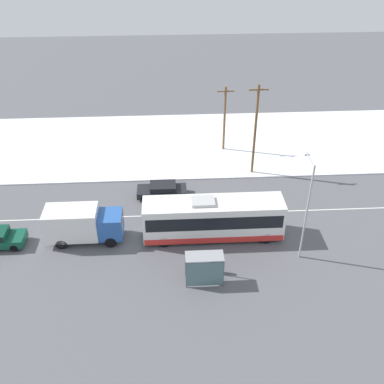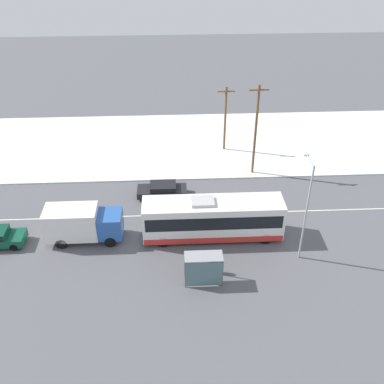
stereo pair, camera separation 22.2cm
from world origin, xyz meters
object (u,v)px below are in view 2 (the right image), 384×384
box_truck (82,223)px  utility_pole_roadside (256,130)px  bus_shelter (204,266)px  pedestrian_at_stop (213,261)px  streetlamp (306,200)px  sedan_car (162,189)px  city_bus (213,219)px  utility_pole_snowlot (225,118)px

box_truck → utility_pole_roadside: utility_pole_roadside is taller
box_truck → bus_shelter: 10.79m
pedestrian_at_stop → streetlamp: size_ratio=0.20×
sedan_car → pedestrian_at_stop: size_ratio=2.77×
bus_shelter → streetlamp: size_ratio=0.33×
city_bus → utility_pole_roadside: size_ratio=1.21×
pedestrian_at_stop → streetlamp: 8.09m
sedan_car → utility_pole_snowlot: 11.36m
city_bus → sedan_car: city_bus is taller
city_bus → pedestrian_at_stop: 4.26m
bus_shelter → utility_pole_snowlot: 20.53m
box_truck → sedan_car: box_truck is taller
bus_shelter → sedan_car: bearing=104.6°
box_truck → bus_shelter: box_truck is taller
box_truck → streetlamp: bearing=-8.8°
streetlamp → utility_pole_roadside: bearing=97.3°
box_truck → utility_pole_snowlot: bearing=48.4°
pedestrian_at_stop → utility_pole_roadside: (5.22, 13.87, 3.80)m
sedan_car → utility_pole_snowlot: (6.66, 8.68, 3.06)m
city_bus → box_truck: bearing=179.5°
box_truck → streetlamp: 17.38m
bus_shelter → utility_pole_roadside: size_ratio=0.29×
city_bus → streetlamp: streetlamp is taller
pedestrian_at_stop → streetlamp: streetlamp is taller
bus_shelter → box_truck: bearing=149.5°
box_truck → utility_pole_roadside: size_ratio=0.65×
sedan_car → utility_pole_snowlot: utility_pole_snowlot is taller
city_bus → utility_pole_roadside: (4.86, 9.69, 3.06)m
sedan_car → pedestrian_at_stop: 10.88m
streetlamp → utility_pole_snowlot: 17.69m
bus_shelter → streetlamp: 8.76m
box_truck → utility_pole_roadside: bearing=32.1°
utility_pole_roadside → utility_pole_snowlot: 5.61m
utility_pole_snowlot → sedan_car: bearing=-127.5°
utility_pole_roadside → utility_pole_snowlot: bearing=114.6°
city_bus → box_truck: city_bus is taller
city_bus → pedestrian_at_stop: size_ratio=6.81×
streetlamp → bus_shelter: bearing=-159.1°
sedan_car → pedestrian_at_stop: bearing=110.1°
pedestrian_at_stop → utility_pole_snowlot: utility_pole_snowlot is taller
utility_pole_snowlot → utility_pole_roadside: bearing=-65.4°
box_truck → city_bus: bearing=-0.5°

